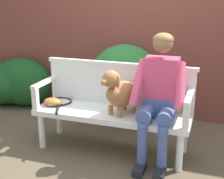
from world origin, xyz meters
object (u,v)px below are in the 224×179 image
(dog_on_bench, at_px, (119,92))
(tennis_racket, at_px, (60,102))
(person_seated, at_px, (159,93))
(baseball_glove, at_px, (53,102))
(garden_bench, at_px, (112,116))

(dog_on_bench, height_order, tennis_racket, dog_on_bench)
(person_seated, relative_size, tennis_racket, 2.31)
(dog_on_bench, bearing_deg, tennis_racket, 171.72)
(tennis_racket, height_order, baseball_glove, baseball_glove)
(garden_bench, distance_m, person_seated, 0.61)
(garden_bench, relative_size, dog_on_bench, 3.41)
(dog_on_bench, relative_size, tennis_racket, 0.87)
(person_seated, xyz_separation_m, baseball_glove, (-1.22, -0.03, -0.22))
(person_seated, xyz_separation_m, tennis_racket, (-1.19, 0.07, -0.26))
(person_seated, bearing_deg, tennis_racket, 176.55)
(dog_on_bench, height_order, baseball_glove, dog_on_bench)
(tennis_racket, bearing_deg, baseball_glove, -106.85)
(garden_bench, bearing_deg, tennis_racket, 175.43)
(baseball_glove, bearing_deg, dog_on_bench, -1.15)
(dog_on_bench, xyz_separation_m, tennis_racket, (-0.78, 0.11, -0.24))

